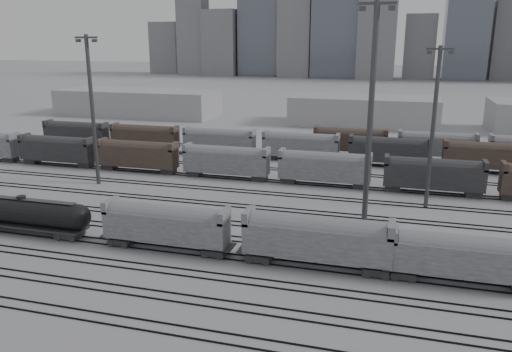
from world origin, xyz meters
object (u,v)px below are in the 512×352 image
(hopper_car_c, at_px, (466,256))
(light_mast_c, at_px, (371,111))
(hopper_car_a, at_px, (166,223))
(hopper_car_b, at_px, (317,237))
(tank_car_b, at_px, (23,212))

(hopper_car_c, distance_m, light_mast_c, 21.33)
(hopper_car_a, height_order, hopper_car_b, hopper_car_b)
(hopper_car_b, bearing_deg, tank_car_b, 180.00)
(hopper_car_c, bearing_deg, hopper_car_b, 180.00)
(tank_car_b, bearing_deg, hopper_car_b, 0.00)
(tank_car_b, distance_m, light_mast_c, 44.71)
(hopper_car_b, relative_size, hopper_car_c, 1.10)
(light_mast_c, bearing_deg, tank_car_b, -160.39)
(hopper_car_c, relative_size, light_mast_c, 0.51)
(hopper_car_b, xyz_separation_m, light_mast_c, (4.03, 14.44, 11.38))
(hopper_car_a, distance_m, hopper_car_c, 31.68)
(light_mast_c, bearing_deg, hopper_car_c, -54.07)
(hopper_car_a, xyz_separation_m, hopper_car_b, (17.18, 0.00, 0.20))
(hopper_car_c, bearing_deg, tank_car_b, 180.00)
(tank_car_b, relative_size, light_mast_c, 0.67)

